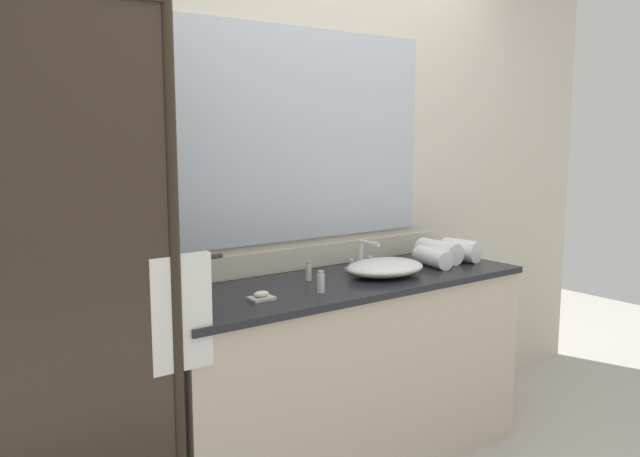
% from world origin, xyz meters
% --- Properties ---
extents(wall_back_with_mirror, '(4.40, 0.06, 2.60)m').
position_xyz_m(wall_back_with_mirror, '(0.00, 0.34, 1.31)').
color(wall_back_with_mirror, beige).
rests_on(wall_back_with_mirror, ground_plane).
extents(vanity_cabinet, '(1.80, 0.58, 0.90)m').
position_xyz_m(vanity_cabinet, '(0.00, 0.01, 0.45)').
color(vanity_cabinet, beige).
rests_on(vanity_cabinet, ground_plane).
extents(shower_enclosure, '(1.20, 0.59, 2.00)m').
position_xyz_m(shower_enclosure, '(-1.27, -0.19, 1.02)').
color(shower_enclosure, '#2D2319').
rests_on(shower_enclosure, ground_plane).
extents(sink_basin, '(0.40, 0.30, 0.08)m').
position_xyz_m(sink_basin, '(0.21, -0.03, 0.94)').
color(sink_basin, white).
rests_on(sink_basin, vanity_cabinet).
extents(faucet, '(0.17, 0.15, 0.15)m').
position_xyz_m(faucet, '(0.21, 0.13, 0.95)').
color(faucet, silver).
rests_on(faucet, vanity_cabinet).
extents(soap_dish, '(0.10, 0.07, 0.04)m').
position_xyz_m(soap_dish, '(-0.50, -0.07, 0.91)').
color(soap_dish, silver).
rests_on(soap_dish, vanity_cabinet).
extents(amenity_bottle_lotion, '(0.03, 0.03, 0.09)m').
position_xyz_m(amenity_bottle_lotion, '(-0.23, -0.12, 0.94)').
color(amenity_bottle_lotion, silver).
rests_on(amenity_bottle_lotion, vanity_cabinet).
extents(amenity_bottle_body_wash, '(0.03, 0.03, 0.09)m').
position_xyz_m(amenity_bottle_body_wash, '(-0.15, 0.09, 0.94)').
color(amenity_bottle_body_wash, silver).
rests_on(amenity_bottle_body_wash, vanity_cabinet).
extents(rolled_towel_near_edge, '(0.14, 0.21, 0.11)m').
position_xyz_m(rolled_towel_near_edge, '(0.76, -0.01, 0.96)').
color(rolled_towel_near_edge, white).
rests_on(rolled_towel_near_edge, vanity_cabinet).
extents(rolled_towel_middle, '(0.12, 0.26, 0.11)m').
position_xyz_m(rolled_towel_middle, '(0.65, 0.04, 0.96)').
color(rolled_towel_middle, white).
rests_on(rolled_towel_middle, vanity_cabinet).
extents(rolled_towel_far_edge, '(0.14, 0.25, 0.09)m').
position_xyz_m(rolled_towel_far_edge, '(0.54, -0.02, 0.95)').
color(rolled_towel_far_edge, white).
rests_on(rolled_towel_far_edge, vanity_cabinet).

